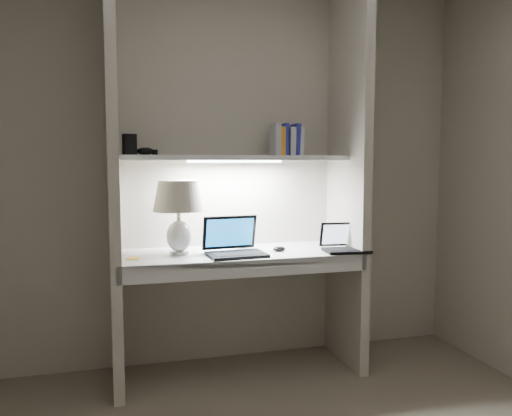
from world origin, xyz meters
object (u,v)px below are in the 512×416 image
object	(u,v)px
laptop_main	(234,246)
laptop_netbook	(344,244)
speaker	(243,238)
book_row	(286,141)
table_lamp	(179,205)

from	to	relation	value
laptop_main	laptop_netbook	world-z (taller)	laptop_main
speaker	laptop_netbook	bearing A→B (deg)	-44.90
laptop_netbook	book_row	size ratio (longest dim) A/B	1.43
table_lamp	book_row	world-z (taller)	book_row
laptop_netbook	speaker	distance (m)	0.65
table_lamp	laptop_netbook	distance (m)	1.05
laptop_main	book_row	world-z (taller)	book_row
table_lamp	speaker	world-z (taller)	table_lamp
laptop_main	speaker	size ratio (longest dim) A/B	2.81
speaker	table_lamp	bearing A→B (deg)	178.44
laptop_main	book_row	distance (m)	0.77
table_lamp	laptop_main	distance (m)	0.41
book_row	laptop_netbook	bearing A→B (deg)	-38.94
table_lamp	book_row	distance (m)	0.81
laptop_main	book_row	bearing A→B (deg)	20.45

